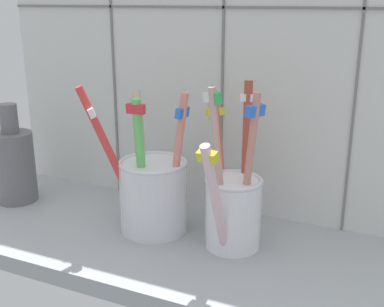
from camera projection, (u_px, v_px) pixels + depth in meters
The scene contains 5 objects.
counter_slab at pixel (186, 251), 57.08cm from camera, with size 64.00×22.00×2.00cm, color #9EA3A8.
tile_wall_back at pixel (226, 54), 60.97cm from camera, with size 64.00×2.20×45.00cm.
toothbrush_cup_left at pixel (152, 191), 58.80cm from camera, with size 11.67×11.12×18.11cm.
toothbrush_cup_right at pixel (232, 202), 54.79cm from camera, with size 8.65×12.29×18.63cm.
ceramic_vase at pixel (14, 164), 67.35cm from camera, with size 5.57×5.57×13.75cm.
Camera 1 is at (21.75, -46.09, 29.12)cm, focal length 45.74 mm.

